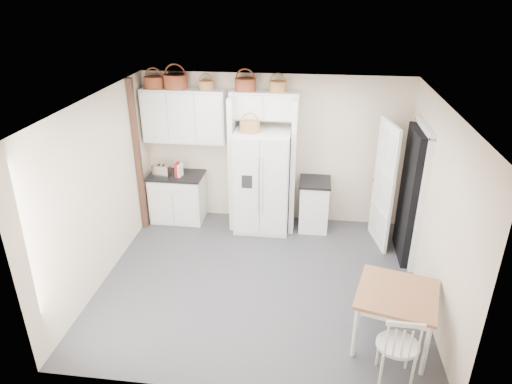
# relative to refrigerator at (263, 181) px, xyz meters

# --- Properties ---
(floor) EXTENTS (4.50, 4.50, 0.00)m
(floor) POSITION_rel_refrigerator_xyz_m (0.15, -1.60, -0.88)
(floor) COLOR #3C3C3F
(floor) RESTS_ON ground
(ceiling) EXTENTS (4.50, 4.50, 0.00)m
(ceiling) POSITION_rel_refrigerator_xyz_m (0.15, -1.60, 1.72)
(ceiling) COLOR white
(ceiling) RESTS_ON wall_back
(wall_back) EXTENTS (4.50, 0.00, 4.50)m
(wall_back) POSITION_rel_refrigerator_xyz_m (0.15, 0.40, 0.42)
(wall_back) COLOR #C5B194
(wall_back) RESTS_ON floor
(wall_left) EXTENTS (0.00, 4.00, 4.00)m
(wall_left) POSITION_rel_refrigerator_xyz_m (-2.10, -1.60, 0.42)
(wall_left) COLOR #C5B194
(wall_left) RESTS_ON floor
(wall_right) EXTENTS (0.00, 4.00, 4.00)m
(wall_right) POSITION_rel_refrigerator_xyz_m (2.40, -1.60, 0.42)
(wall_right) COLOR #C5B194
(wall_right) RESTS_ON floor
(refrigerator) EXTENTS (0.91, 0.73, 1.76)m
(refrigerator) POSITION_rel_refrigerator_xyz_m (0.00, 0.00, 0.00)
(refrigerator) COLOR silver
(refrigerator) RESTS_ON floor
(base_cab_left) EXTENTS (0.91, 0.57, 0.84)m
(base_cab_left) POSITION_rel_refrigerator_xyz_m (-1.53, 0.10, -0.46)
(base_cab_left) COLOR silver
(base_cab_left) RESTS_ON floor
(base_cab_right) EXTENTS (0.48, 0.58, 0.85)m
(base_cab_right) POSITION_rel_refrigerator_xyz_m (0.88, 0.10, -0.46)
(base_cab_right) COLOR silver
(base_cab_right) RESTS_ON floor
(dining_table) EXTENTS (1.07, 1.07, 0.73)m
(dining_table) POSITION_rel_refrigerator_xyz_m (1.85, -2.63, -0.52)
(dining_table) COLOR brown
(dining_table) RESTS_ON floor
(windsor_chair) EXTENTS (0.46, 0.42, 0.93)m
(windsor_chair) POSITION_rel_refrigerator_xyz_m (1.80, -3.18, -0.42)
(windsor_chair) COLOR silver
(windsor_chair) RESTS_ON floor
(counter_left) EXTENTS (0.95, 0.61, 0.04)m
(counter_left) POSITION_rel_refrigerator_xyz_m (-1.53, 0.10, -0.02)
(counter_left) COLOR black
(counter_left) RESTS_ON base_cab_left
(counter_right) EXTENTS (0.52, 0.62, 0.04)m
(counter_right) POSITION_rel_refrigerator_xyz_m (0.88, 0.10, -0.01)
(counter_right) COLOR black
(counter_right) RESTS_ON base_cab_right
(toaster) EXTENTS (0.31, 0.20, 0.20)m
(toaster) POSITION_rel_refrigerator_xyz_m (-1.75, -0.01, 0.10)
(toaster) COLOR silver
(toaster) RESTS_ON counter_left
(cookbook_red) EXTENTS (0.05, 0.17, 0.25)m
(cookbook_red) POSITION_rel_refrigerator_xyz_m (-1.48, 0.02, 0.12)
(cookbook_red) COLOR #A51314
(cookbook_red) RESTS_ON counter_left
(cookbook_cream) EXTENTS (0.06, 0.15, 0.23)m
(cookbook_cream) POSITION_rel_refrigerator_xyz_m (-1.43, 0.02, 0.11)
(cookbook_cream) COLOR white
(cookbook_cream) RESTS_ON counter_left
(basket_upper_a) EXTENTS (0.33, 0.33, 0.19)m
(basket_upper_a) POSITION_rel_refrigerator_xyz_m (-1.82, 0.23, 1.56)
(basket_upper_a) COLOR brown
(basket_upper_a) RESTS_ON upper_cabinet
(basket_upper_b) EXTENTS (0.39, 0.39, 0.23)m
(basket_upper_b) POSITION_rel_refrigerator_xyz_m (-1.46, 0.23, 1.58)
(basket_upper_b) COLOR brown
(basket_upper_b) RESTS_ON upper_cabinet
(basket_upper_c) EXTENTS (0.25, 0.25, 0.14)m
(basket_upper_c) POSITION_rel_refrigerator_xyz_m (-0.95, 0.23, 1.54)
(basket_upper_c) COLOR brown
(basket_upper_c) RESTS_ON upper_cabinet
(basket_bridge_a) EXTENTS (0.35, 0.35, 0.19)m
(basket_bridge_a) POSITION_rel_refrigerator_xyz_m (-0.31, 0.23, 1.57)
(basket_bridge_a) COLOR brown
(basket_bridge_a) RESTS_ON bridge_cabinet
(basket_bridge_b) EXTENTS (0.28, 0.28, 0.16)m
(basket_bridge_b) POSITION_rel_refrigerator_xyz_m (0.21, 0.23, 1.55)
(basket_bridge_b) COLOR brown
(basket_bridge_b) RESTS_ON bridge_cabinet
(basket_fridge_a) EXTENTS (0.32, 0.32, 0.17)m
(basket_fridge_a) POSITION_rel_refrigerator_xyz_m (-0.20, -0.10, 0.97)
(basket_fridge_a) COLOR brown
(basket_fridge_a) RESTS_ON refrigerator
(upper_cabinet) EXTENTS (1.40, 0.34, 0.90)m
(upper_cabinet) POSITION_rel_refrigerator_xyz_m (-1.35, 0.23, 1.02)
(upper_cabinet) COLOR silver
(upper_cabinet) RESTS_ON wall_back
(bridge_cabinet) EXTENTS (1.12, 0.34, 0.45)m
(bridge_cabinet) POSITION_rel_refrigerator_xyz_m (-0.00, 0.23, 1.24)
(bridge_cabinet) COLOR silver
(bridge_cabinet) RESTS_ON wall_back
(fridge_panel_left) EXTENTS (0.08, 0.60, 2.30)m
(fridge_panel_left) POSITION_rel_refrigerator_xyz_m (-0.51, 0.10, 0.27)
(fridge_panel_left) COLOR silver
(fridge_panel_left) RESTS_ON floor
(fridge_panel_right) EXTENTS (0.08, 0.60, 2.30)m
(fridge_panel_right) POSITION_rel_refrigerator_xyz_m (0.51, 0.10, 0.27)
(fridge_panel_right) COLOR silver
(fridge_panel_right) RESTS_ON floor
(trim_post) EXTENTS (0.09, 0.09, 2.60)m
(trim_post) POSITION_rel_refrigerator_xyz_m (-2.05, -0.25, 0.42)
(trim_post) COLOR #341710
(trim_post) RESTS_ON floor
(doorway_void) EXTENTS (0.18, 0.85, 2.05)m
(doorway_void) POSITION_rel_refrigerator_xyz_m (2.31, -0.60, 0.14)
(doorway_void) COLOR black
(doorway_void) RESTS_ON floor
(door_slab) EXTENTS (0.21, 0.79, 2.05)m
(door_slab) POSITION_rel_refrigerator_xyz_m (1.95, -0.27, 0.14)
(door_slab) COLOR white
(door_slab) RESTS_ON floor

